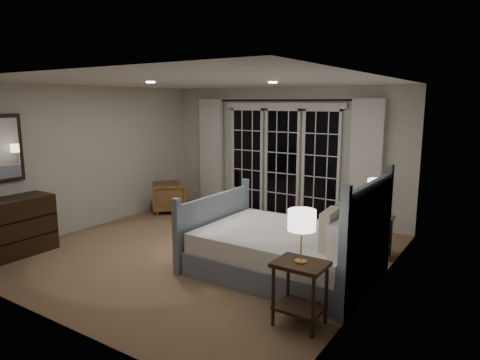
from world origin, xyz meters
The scene contains 19 objects.
floor centered at (0.00, 0.00, 0.00)m, with size 5.00×5.00×0.00m, color #8C6C4B.
ceiling centered at (0.00, 0.00, 2.50)m, with size 5.00×5.00×0.00m, color silver.
wall_left centered at (-2.50, 0.00, 1.25)m, with size 0.02×5.00×2.50m, color beige.
wall_right centered at (2.50, 0.00, 1.25)m, with size 0.02×5.00×2.50m, color beige.
wall_back centered at (0.00, 2.50, 1.25)m, with size 5.00×0.02×2.50m, color beige.
wall_front centered at (0.00, -2.50, 1.25)m, with size 5.00×0.02×2.50m, color beige.
french_doors centered at (0.00, 2.46, 1.09)m, with size 2.50×0.04×2.20m.
curtain_rod centered at (0.00, 2.40, 2.25)m, with size 0.03×0.03×3.50m, color black.
curtain_left centered at (-1.65, 2.38, 1.15)m, with size 0.55×0.10×2.25m, color silver.
curtain_right centered at (1.65, 2.38, 1.15)m, with size 0.55×0.10×2.25m, color silver.
downlight_a centered at (0.80, 0.60, 2.49)m, with size 0.12×0.12×0.01m, color white.
downlight_b centered at (-0.60, -0.40, 2.49)m, with size 0.12×0.12×0.01m, color white.
bed centered at (1.41, -0.07, 0.33)m, with size 2.27×1.63×1.32m.
nightstand_left centered at (2.12, -1.17, 0.44)m, with size 0.51×0.41×0.66m.
nightstand_right centered at (2.19, 1.19, 0.39)m, with size 0.46×0.37×0.60m.
lamp_left centered at (2.12, -1.17, 1.08)m, with size 0.27×0.27×0.53m.
lamp_right centered at (2.19, 1.19, 1.03)m, with size 0.28×0.28×0.54m.
armchair centered at (-2.10, 1.48, 0.31)m, with size 0.65×0.67×0.61m, color brown.
dresser centered at (-2.23, -1.70, 0.42)m, with size 0.51×1.20×0.85m.
Camera 1 is at (3.81, -4.85, 2.22)m, focal length 32.00 mm.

